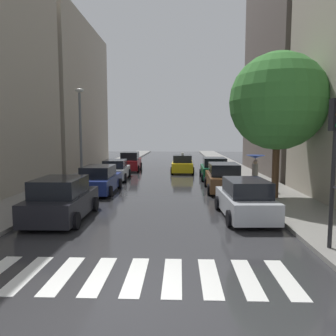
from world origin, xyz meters
The scene contains 18 objects.
ground_plane centered at (0.00, 24.00, -0.02)m, with size 28.00×72.00×0.04m, color #2D2D30.
sidewalk_left centered at (-6.50, 24.00, 0.07)m, with size 3.00×72.00×0.15m, color gray.
sidewalk_right centered at (6.50, 24.00, 0.07)m, with size 3.00×72.00×0.15m, color gray.
crosswalk_stripes centered at (0.00, 1.03, 0.01)m, with size 7.65×2.20×0.01m.
building_left_mid centered at (-11.00, 26.04, 7.24)m, with size 6.00×15.10×14.49m, color #9E9384.
building_right_mid centered at (11.00, 22.34, 10.91)m, with size 6.00×13.44×21.82m, color #564C47.
parked_car_left_nearest centered at (-3.72, 6.15, 0.80)m, with size 2.22×4.29×1.73m.
parked_car_left_second centered at (-3.75, 12.29, 0.76)m, with size 2.11×4.57×1.62m.
parked_car_left_third centered at (-3.93, 18.01, 0.72)m, with size 2.15×4.50×1.53m.
parked_car_left_fourth centered at (-3.74, 24.20, 0.84)m, with size 2.14×4.67×1.81m.
parked_car_right_nearest centered at (3.79, 6.72, 0.76)m, with size 2.17×4.26×1.63m.
parked_car_right_second centered at (3.74, 13.14, 0.80)m, with size 2.20×4.66×1.71m.
parked_car_right_third centered at (3.73, 18.38, 0.79)m, with size 2.18×4.29×1.70m.
taxi_midroad centered at (1.31, 22.76, 0.76)m, with size 2.12×4.45×1.81m.
pedestrian_far_side centered at (5.57, 12.74, 1.71)m, with size 1.12×1.12×2.09m.
street_tree_right centered at (6.07, 10.35, 5.13)m, with size 4.95×4.95×7.47m.
traffic_light_right_corner centered at (5.45, 2.79, 3.29)m, with size 0.30×0.42×4.30m.
lamp_post_left centered at (-5.55, 14.65, 3.83)m, with size 0.60×0.28×6.32m.
Camera 1 is at (1.07, -6.38, 3.43)m, focal length 34.03 mm.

